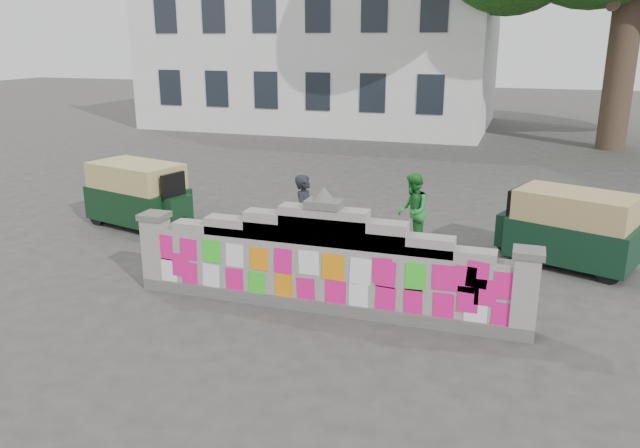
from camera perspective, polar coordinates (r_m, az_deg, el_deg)
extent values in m
plane|color=#383533|center=(10.08, 0.34, -7.76)|extent=(100.00, 100.00, 0.00)
cube|color=#4C4C49|center=(10.04, 0.34, -7.24)|extent=(6.40, 0.42, 0.20)
cube|color=gray|center=(9.85, 0.35, -4.57)|extent=(6.40, 0.32, 1.00)
cube|color=gray|center=(9.66, 0.35, -1.42)|extent=(5.20, 0.32, 0.14)
cube|color=gray|center=(9.64, 0.36, -1.02)|extent=(4.00, 0.32, 0.28)
cube|color=gray|center=(9.61, 0.36, -0.57)|extent=(2.60, 0.32, 0.44)
cube|color=gray|center=(9.59, 0.36, -0.17)|extent=(1.40, 0.32, 0.58)
cube|color=#4C4C49|center=(9.50, 0.36, 1.86)|extent=(0.55, 0.36, 0.12)
cone|color=#4C4C49|center=(9.46, 0.36, 2.79)|extent=(0.36, 0.36, 0.22)
cube|color=gray|center=(11.09, -14.67, -2.56)|extent=(0.36, 0.40, 1.24)
cube|color=#4C4C49|center=(10.90, -14.92, 0.72)|extent=(0.44, 0.44, 0.10)
cube|color=gray|center=(9.42, 18.20, -6.32)|extent=(0.36, 0.40, 1.24)
cube|color=#4C4C49|center=(9.20, 18.57, -2.52)|extent=(0.44, 0.44, 0.10)
cube|color=silver|center=(32.27, 0.64, 16.29)|extent=(16.00, 10.00, 8.00)
cylinder|color=#38281E|center=(26.95, 25.74, 12.52)|extent=(1.10, 1.10, 6.00)
imported|color=black|center=(11.74, -1.36, -1.83)|extent=(1.71, 0.60, 0.90)
imported|color=black|center=(11.64, -1.37, -0.37)|extent=(0.37, 0.56, 1.53)
imported|color=#238230|center=(12.85, 8.48, 1.17)|extent=(0.74, 0.87, 1.56)
cube|color=black|center=(14.94, -16.27, 1.81)|extent=(2.50, 1.76, 0.75)
cube|color=tan|center=(14.79, -16.48, 4.28)|extent=(2.31, 1.67, 0.57)
cube|color=black|center=(14.08, -13.12, 1.17)|extent=(0.62, 0.76, 0.66)
cube|color=black|center=(13.95, -13.27, 3.41)|extent=(0.24, 0.66, 0.57)
cylinder|color=black|center=(14.09, -12.78, 0.01)|extent=(0.48, 0.23, 0.47)
cylinder|color=black|center=(15.34, -19.72, 0.78)|extent=(0.48, 0.23, 0.47)
cylinder|color=black|center=(15.96, -16.79, 1.64)|extent=(0.48, 0.23, 0.47)
cube|color=black|center=(12.68, 22.02, -1.38)|extent=(2.50, 1.91, 0.74)
cube|color=tan|center=(12.51, 22.34, 1.45)|extent=(2.31, 1.80, 0.56)
cube|color=black|center=(13.03, 17.20, -0.43)|extent=(0.66, 0.77, 0.65)
cube|color=black|center=(12.89, 17.40, 1.93)|extent=(0.30, 0.63, 0.56)
cylinder|color=black|center=(13.14, 16.72, -1.51)|extent=(0.47, 0.27, 0.46)
cylinder|color=black|center=(13.05, 26.04, -2.66)|extent=(0.47, 0.27, 0.46)
cylinder|color=black|center=(12.10, 24.90, -3.94)|extent=(0.47, 0.27, 0.46)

